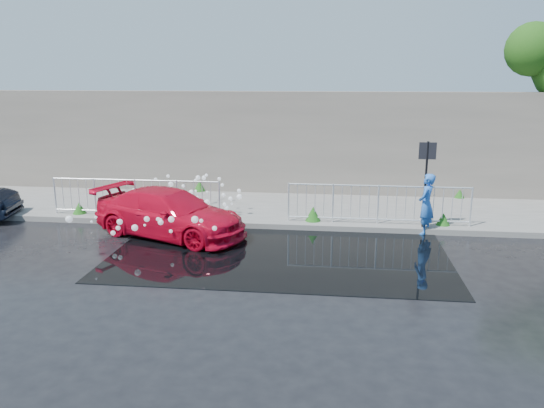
# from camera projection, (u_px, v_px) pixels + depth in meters

# --- Properties ---
(ground) EXTENTS (90.00, 90.00, 0.00)m
(ground) POSITION_uv_depth(u_px,v_px,m) (253.00, 265.00, 12.00)
(ground) COLOR black
(ground) RESTS_ON ground
(pavement) EXTENTS (30.00, 4.00, 0.15)m
(pavement) POSITION_uv_depth(u_px,v_px,m) (277.00, 208.00, 16.81)
(pavement) COLOR #5D5D59
(pavement) RESTS_ON ground
(curb) EXTENTS (30.00, 0.25, 0.16)m
(curb) POSITION_uv_depth(u_px,v_px,m) (270.00, 226.00, 14.88)
(curb) COLOR #5D5D59
(curb) RESTS_ON ground
(retaining_wall) EXTENTS (30.00, 0.60, 3.50)m
(retaining_wall) POSITION_uv_depth(u_px,v_px,m) (284.00, 142.00, 18.49)
(retaining_wall) COLOR #665E55
(retaining_wall) RESTS_ON pavement
(puddle) EXTENTS (8.00, 5.00, 0.01)m
(puddle) POSITION_uv_depth(u_px,v_px,m) (280.00, 252.00, 12.91)
(puddle) COLOR black
(puddle) RESTS_ON ground
(sign_post) EXTENTS (0.45, 0.06, 2.50)m
(sign_post) POSITION_uv_depth(u_px,v_px,m) (426.00, 170.00, 14.10)
(sign_post) COLOR black
(sign_post) RESTS_ON ground
(railing_left) EXTENTS (5.05, 0.05, 1.10)m
(railing_left) POSITION_uv_depth(u_px,v_px,m) (136.00, 196.00, 15.52)
(railing_left) COLOR silver
(railing_left) RESTS_ON pavement
(railing_right) EXTENTS (5.05, 0.05, 1.10)m
(railing_right) POSITION_uv_depth(u_px,v_px,m) (378.00, 203.00, 14.72)
(railing_right) COLOR silver
(railing_right) RESTS_ON pavement
(weeds) EXTENTS (12.17, 3.93, 0.42)m
(weeds) POSITION_uv_depth(u_px,v_px,m) (269.00, 204.00, 16.28)
(weeds) COLOR #1E4713
(weeds) RESTS_ON pavement
(water_spray) EXTENTS (3.60, 5.67, 1.02)m
(water_spray) POSITION_uv_depth(u_px,v_px,m) (175.00, 205.00, 14.78)
(water_spray) COLOR white
(water_spray) RESTS_ON ground
(red_car) EXTENTS (4.64, 3.16, 1.25)m
(red_car) POSITION_uv_depth(u_px,v_px,m) (170.00, 213.00, 14.08)
(red_car) COLOR red
(red_car) RESTS_ON ground
(person) EXTENTS (0.62, 0.72, 1.65)m
(person) POSITION_uv_depth(u_px,v_px,m) (426.00, 204.00, 14.21)
(person) COLOR blue
(person) RESTS_ON ground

